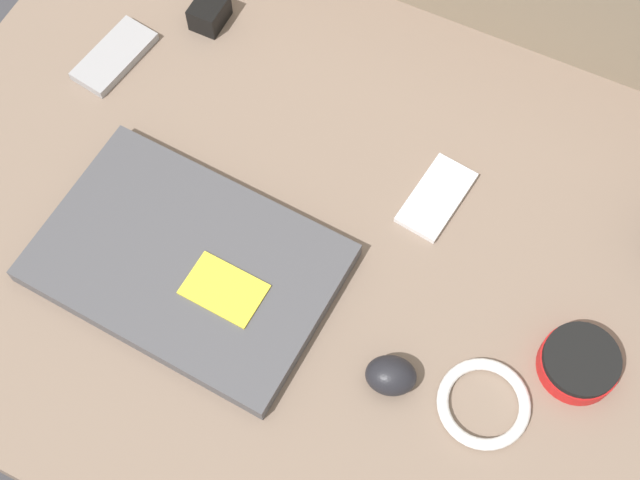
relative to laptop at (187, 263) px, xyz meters
The scene contains 9 objects.
ground_plane 0.21m from the laptop, 35.61° to the left, with size 8.00×8.00×0.00m, color #38383D.
couch_seat 0.17m from the laptop, 35.61° to the left, with size 1.08×0.77×0.12m.
laptop is the anchor object (origin of this frame).
computer_mouse 0.27m from the laptop, ahead, with size 0.07×0.06×0.04m.
speaker_puck 0.46m from the laptop, 10.46° to the left, with size 0.09×0.09×0.03m.
phone_silver 0.33m from the laptop, 136.98° to the left, with size 0.07×0.12×0.01m.
phone_black 0.31m from the laptop, 43.04° to the left, with size 0.07×0.12×0.01m.
charger_brick 0.37m from the laptop, 114.87° to the left, with size 0.04×0.05×0.04m.
cable_coil 0.38m from the laptop, ahead, with size 0.10×0.10×0.01m.
Camera 1 is at (0.20, -0.41, 1.08)m, focal length 50.00 mm.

